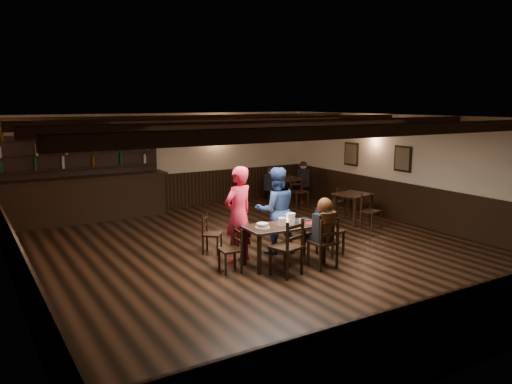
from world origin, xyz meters
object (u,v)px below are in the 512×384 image
man_blue (276,210)px  bar_counter (83,193)px  chair_near_right (326,239)px  chair_near_left (290,243)px  dining_table (283,230)px  cake (262,226)px  woman_pink (238,214)px

man_blue → bar_counter: bearing=-44.5°
man_blue → bar_counter: (-2.69, 4.83, -0.14)m
chair_near_right → bar_counter: (-2.91, 6.15, 0.17)m
chair_near_right → chair_near_left: bearing=179.8°
man_blue → dining_table: bearing=83.2°
chair_near_left → cake: (-0.16, 0.66, 0.20)m
dining_table → chair_near_left: size_ratio=1.46×
chair_near_right → bar_counter: bearing=115.3°
chair_near_left → chair_near_right: (0.78, -0.00, -0.03)m
chair_near_left → bar_counter: bearing=109.1°
dining_table → chair_near_right: bearing=-50.1°
chair_near_left → man_blue: (0.57, 1.32, 0.27)m
chair_near_right → man_blue: size_ratio=0.55×
man_blue → bar_counter: bar_counter is taller
chair_near_left → bar_counter: bar_counter is taller
dining_table → chair_near_right: 0.81m
chair_near_right → dining_table: bearing=129.9°
bar_counter → woman_pink: bearing=-70.2°
chair_near_left → cake: chair_near_left is taller
chair_near_right → cake: chair_near_right is taller
man_blue → cake: man_blue is taller
cake → chair_near_left: bearing=-76.7°
woman_pink → cake: (0.19, -0.55, -0.12)m
woman_pink → bar_counter: 5.25m
dining_table → chair_near_right: size_ratio=1.55×
dining_table → woman_pink: bearing=136.1°
woman_pink → chair_near_left: bearing=89.6°
dining_table → chair_near_left: chair_near_left is taller
cake → bar_counter: (-1.97, 5.48, -0.06)m
woman_pink → bar_counter: bar_counter is taller
woman_pink → cake: 0.60m
chair_near_right → cake: size_ratio=3.63×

